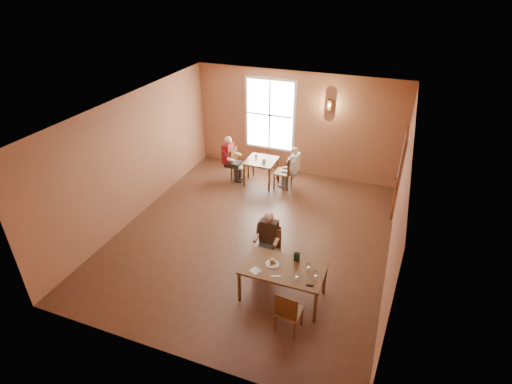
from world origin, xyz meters
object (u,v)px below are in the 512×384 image
(second_table, at_px, (261,172))
(chair_empty, at_px, (290,310))
(chair_diner_white, at_px, (283,171))
(main_table, at_px, (283,282))
(diner_white, at_px, (284,168))
(chair_diner_main, at_px, (269,252))
(diner_maroon, at_px, (239,159))
(chair_diner_maroon, at_px, (240,165))
(diner_main, at_px, (268,247))

(second_table, bearing_deg, chair_empty, -64.79)
(chair_diner_white, bearing_deg, chair_empty, -161.48)
(main_table, distance_m, diner_white, 4.29)
(chair_diner_main, relative_size, chair_diner_white, 0.94)
(main_table, height_order, second_table, second_table)
(diner_white, relative_size, diner_maroon, 0.92)
(diner_white, height_order, chair_diner_maroon, diner_white)
(second_table, relative_size, diner_maroon, 0.64)
(diner_main, height_order, chair_diner_maroon, diner_main)
(chair_diner_maroon, bearing_deg, diner_white, 90.00)
(chair_diner_main, distance_m, diner_maroon, 4.04)
(main_table, distance_m, chair_diner_maroon, 4.84)
(chair_diner_main, relative_size, diner_white, 0.77)
(chair_diner_maroon, distance_m, diner_maroon, 0.17)
(main_table, xyz_separation_m, chair_diner_main, (-0.50, 0.65, 0.10))
(chair_empty, relative_size, diner_white, 0.74)
(second_table, distance_m, diner_white, 0.72)
(diner_main, relative_size, second_table, 1.45)
(chair_diner_main, bearing_deg, second_table, -67.66)
(diner_main, bearing_deg, second_table, -67.83)
(main_table, xyz_separation_m, chair_diner_white, (-1.27, 4.10, 0.13))
(chair_empty, bearing_deg, diner_white, 113.44)
(diner_white, xyz_separation_m, chair_diner_maroon, (-1.33, 0.00, -0.12))
(main_table, bearing_deg, chair_empty, -63.97)
(diner_main, relative_size, chair_empty, 1.37)
(diner_white, bearing_deg, main_table, -163.20)
(main_table, xyz_separation_m, chair_empty, (0.33, -0.69, 0.08))
(diner_white, bearing_deg, second_table, 90.00)
(chair_diner_maroon, bearing_deg, main_table, 32.07)
(chair_diner_main, distance_m, diner_main, 0.15)
(diner_main, xyz_separation_m, chair_diner_white, (-0.77, 3.48, -0.11))
(chair_empty, relative_size, chair_diner_white, 0.90)
(chair_empty, height_order, diner_maroon, diner_maroon)
(second_table, relative_size, diner_white, 0.69)
(main_table, bearing_deg, chair_diner_main, 127.57)
(chair_empty, distance_m, second_table, 5.29)
(chair_diner_main, relative_size, chair_empty, 1.04)
(chair_diner_main, height_order, chair_empty, chair_diner_main)
(chair_diner_white, relative_size, diner_maroon, 0.75)
(chair_diner_white, bearing_deg, chair_diner_main, -167.45)
(chair_diner_maroon, bearing_deg, diner_maroon, -90.00)
(chair_diner_main, height_order, chair_diner_white, chair_diner_white)
(chair_diner_maroon, height_order, diner_maroon, diner_maroon)
(chair_empty, bearing_deg, chair_diner_white, 113.77)
(chair_empty, relative_size, chair_diner_maroon, 0.93)
(main_table, relative_size, diner_maroon, 1.17)
(main_table, bearing_deg, diner_main, 128.88)
(main_table, relative_size, chair_diner_main, 1.66)
(chair_diner_white, bearing_deg, diner_maroon, 90.00)
(chair_empty, bearing_deg, diner_maroon, 126.76)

